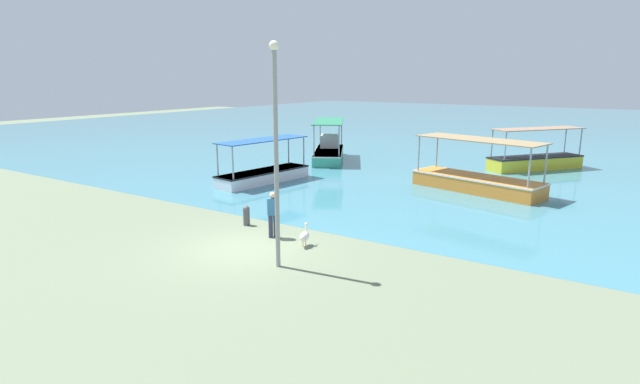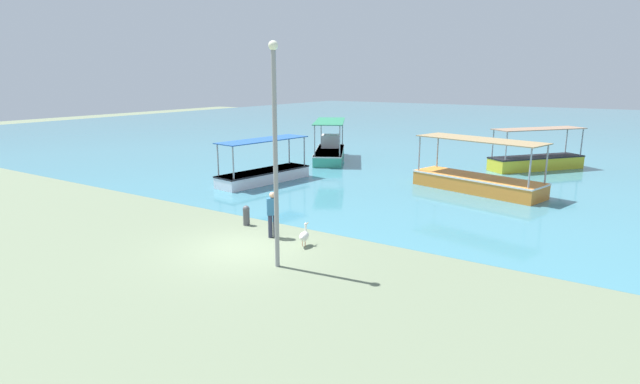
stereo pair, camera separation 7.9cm
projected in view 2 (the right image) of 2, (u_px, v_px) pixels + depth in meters
ground at (243, 248)px, 16.99m from camera, size 120.00×120.00×0.00m
harbor_water at (531, 129)px, 56.07m from camera, size 110.00×90.00×0.00m
fishing_boat_near_left at (477, 181)px, 25.33m from camera, size 6.90×3.53×2.67m
fishing_boat_near_right at (264, 173)px, 27.51m from camera, size 2.32×5.93×2.38m
fishing_boat_center at (536, 160)px, 31.35m from camera, size 5.07×5.90×2.58m
fishing_boat_far_left at (330, 151)px, 34.92m from camera, size 4.68×6.37×2.74m
pelican at (304, 236)px, 17.11m from camera, size 0.40×0.80×0.80m
lamp_post at (275, 147)px, 14.54m from camera, size 0.28×0.28×6.69m
mooring_bollard at (246, 215)px, 19.54m from camera, size 0.27×0.27×0.80m
fisherman_standing at (273, 213)px, 17.94m from camera, size 0.44×0.44×1.69m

